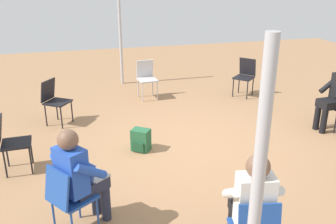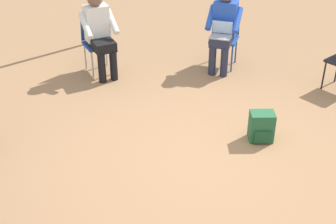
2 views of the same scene
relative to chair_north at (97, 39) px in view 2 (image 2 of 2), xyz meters
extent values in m
plane|color=#99704C|center=(-0.26, -2.77, -0.50)|extent=(16.71, 16.71, 0.00)
cylinder|color=black|center=(2.18, -2.49, -0.29)|extent=(0.02, 0.02, 0.42)
cube|color=#1E4799|center=(-0.01, -0.07, -0.06)|extent=(0.47, 0.47, 0.03)
cylinder|color=#B7B7BC|center=(0.12, -0.27, -0.29)|extent=(0.02, 0.02, 0.42)
cylinder|color=#B7B7BC|center=(-0.21, -0.21, -0.29)|extent=(0.02, 0.02, 0.42)
cylinder|color=#B7B7BC|center=(0.19, 0.06, -0.29)|extent=(0.02, 0.02, 0.42)
cylinder|color=#B7B7BC|center=(-0.15, 0.13, -0.29)|extent=(0.02, 0.02, 0.42)
cube|color=#1E4799|center=(0.02, 0.11, 0.15)|extent=(0.39, 0.17, 0.40)
cube|color=#1E4799|center=(1.60, -1.06, -0.06)|extent=(0.56, 0.56, 0.03)
cylinder|color=#1E4799|center=(1.56, -1.30, -0.29)|extent=(0.02, 0.02, 0.42)
cylinder|color=#1E4799|center=(1.37, -1.02, -0.29)|extent=(0.02, 0.02, 0.42)
cylinder|color=#1E4799|center=(1.84, -1.10, -0.29)|extent=(0.02, 0.02, 0.42)
cylinder|color=#1E4799|center=(1.65, -0.82, -0.29)|extent=(0.02, 0.02, 0.42)
cube|color=#1E4799|center=(1.76, -0.95, 0.15)|extent=(0.29, 0.36, 0.40)
cylinder|color=#23283D|center=(1.36, -1.34, -0.27)|extent=(0.11, 0.11, 0.45)
cylinder|color=#23283D|center=(1.26, -1.19, -0.27)|extent=(0.11, 0.11, 0.45)
cube|color=#23283D|center=(1.45, -1.17, 0.01)|extent=(0.52, 0.49, 0.14)
cube|color=blue|center=(1.60, -1.06, 0.27)|extent=(0.38, 0.40, 0.52)
cylinder|color=blue|center=(1.64, -1.28, 0.30)|extent=(0.38, 0.30, 0.31)
cylinder|color=blue|center=(1.41, -0.95, 0.30)|extent=(0.38, 0.30, 0.31)
cube|color=#9EA0A5|center=(1.36, -1.23, 0.09)|extent=(0.35, 0.37, 0.02)
cube|color=#B2D1F2|center=(1.45, -1.17, 0.20)|extent=(0.21, 0.28, 0.20)
cylinder|color=black|center=(0.00, -0.44, -0.27)|extent=(0.11, 0.11, 0.45)
cylinder|color=black|center=(-0.17, -0.40, -0.27)|extent=(0.11, 0.11, 0.45)
cube|color=black|center=(-0.05, -0.26, 0.01)|extent=(0.38, 0.47, 0.14)
cube|color=silver|center=(-0.01, -0.07, 0.27)|extent=(0.38, 0.28, 0.52)
cylinder|color=silver|center=(0.16, -0.21, 0.30)|extent=(0.17, 0.41, 0.31)
cylinder|color=silver|center=(-0.23, -0.13, 0.30)|extent=(0.17, 0.41, 0.31)
cube|color=#235B38|center=(0.53, -2.84, -0.32)|extent=(0.34, 0.33, 0.36)
cube|color=#1C492C|center=(0.53, -2.84, -0.40)|extent=(0.31, 0.32, 0.16)
camera|label=1|loc=(1.49, 2.53, 2.27)|focal=40.00mm
camera|label=2|loc=(-3.15, -5.83, 2.62)|focal=50.00mm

